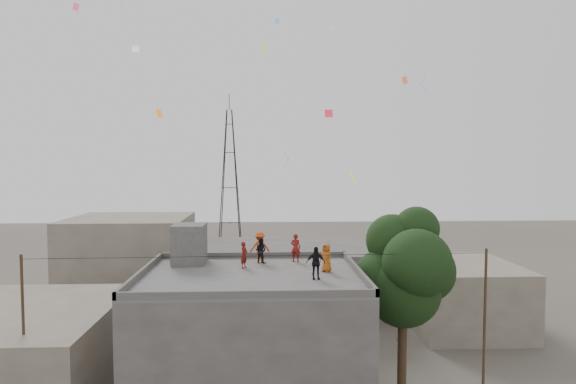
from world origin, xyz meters
name	(u,v)px	position (x,y,z in m)	size (l,w,h in m)	color
main_building	(251,340)	(0.00, 0.00, 3.05)	(10.00, 8.00, 6.10)	#444240
parapet	(251,271)	(0.00, 0.00, 6.25)	(10.00, 8.00, 0.30)	#444240
stair_head_box	(189,244)	(-3.20, 2.60, 7.10)	(1.60, 1.80, 2.00)	#444240
neighbor_west	(30,349)	(-11.00, 2.00, 2.00)	(8.00, 10.00, 4.00)	#645D4F
neighbor_north	(284,279)	(2.00, 14.00, 2.50)	(12.00, 9.00, 5.00)	#444240
neighbor_northwest	(130,262)	(-10.00, 16.00, 3.50)	(9.00, 8.00, 7.00)	#645D4F
neighbor_east	(461,295)	(14.00, 10.00, 2.20)	(7.00, 8.00, 4.40)	#645D4F
tree	(406,270)	(7.37, 0.60, 6.10)	(4.90, 4.60, 9.10)	black
utility_line	(262,333)	(0.50, -1.25, 3.83)	(20.12, 0.62, 7.40)	black
transmission_tower	(230,180)	(-4.00, 40.00, 9.07)	(2.97, 2.97, 20.01)	black
person_red_adult	(296,248)	(2.22, 2.77, 6.83)	(0.53, 0.35, 1.46)	maroon
person_orange_child	(326,258)	(3.52, 0.43, 6.77)	(0.65, 0.42, 1.34)	#B75314
person_dark_child	(261,251)	(0.41, 2.56, 6.73)	(0.61, 0.48, 1.26)	black
person_dark_adult	(316,263)	(2.87, -1.00, 6.82)	(0.84, 0.35, 1.44)	black
person_orange_adult	(260,247)	(0.37, 2.67, 6.89)	(1.02, 0.59, 1.58)	#C14416
person_red_child	(244,255)	(-0.37, 1.41, 6.74)	(0.47, 0.31, 1.28)	maroon
kites	(281,84)	(1.58, 6.80, 15.85)	(19.10, 17.95, 12.81)	orange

